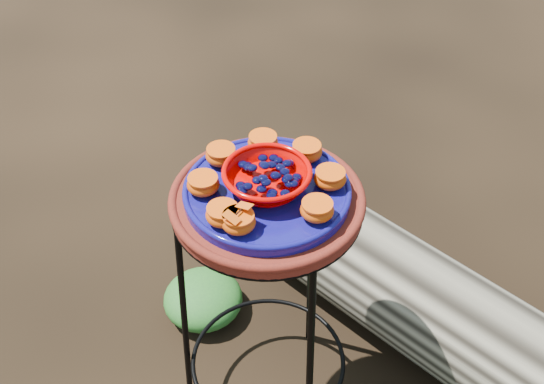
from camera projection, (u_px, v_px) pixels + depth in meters
The scene contains 17 objects.
plant_stand at pixel (268, 312), 1.67m from camera, with size 0.44×0.44×0.70m, color black, non-canonical shape.
terracotta_saucer at pixel (267, 202), 1.42m from camera, with size 0.40×0.40×0.03m, color #3F1511.
cobalt_plate at pixel (267, 192), 1.40m from camera, with size 0.34×0.34×0.02m, color #090A47.
red_bowl at pixel (267, 179), 1.38m from camera, with size 0.17×0.17×0.05m, color #D40200, non-canonical shape.
glass_gems at pixel (267, 166), 1.36m from camera, with size 0.13×0.13×0.02m, color black, non-canonical shape.
orange_half_0 at pixel (239, 222), 1.29m from camera, with size 0.07×0.07×0.04m, color #B22E01.
orange_half_1 at pixel (317, 210), 1.32m from camera, with size 0.07×0.07×0.04m, color #B22E01.
orange_half_2 at pixel (330, 178), 1.39m from camera, with size 0.07×0.07×0.04m, color #B22E01.
orange_half_3 at pixel (307, 152), 1.46m from camera, with size 0.07×0.07×0.04m, color #B22E01.
orange_half_4 at pixel (263, 143), 1.48m from camera, with size 0.07×0.07×0.04m, color #B22E01.
orange_half_5 at pixel (221, 155), 1.45m from camera, with size 0.07×0.07×0.04m, color #B22E01.
orange_half_6 at pixel (203, 184), 1.38m from camera, with size 0.07×0.07×0.04m, color #B22E01.
orange_half_7 at pixel (223, 215), 1.31m from camera, with size 0.07×0.07×0.04m, color #B22E01.
butterfly at pixel (238, 212), 1.28m from camera, with size 0.07×0.04×0.01m, color #DF510D, non-canonical shape.
driftwood_log at pixel (497, 351), 1.81m from camera, with size 1.63×0.43×0.31m, color black, non-canonical shape.
foliage_left at pixel (203, 298), 2.07m from camera, with size 0.24×0.24×0.12m, color #1F4E1D.
foliage_back at pixel (326, 246), 2.21m from camera, with size 0.31×0.31×0.15m, color #1F4E1D.
Camera 1 is at (0.58, -0.87, 1.68)m, focal length 45.00 mm.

